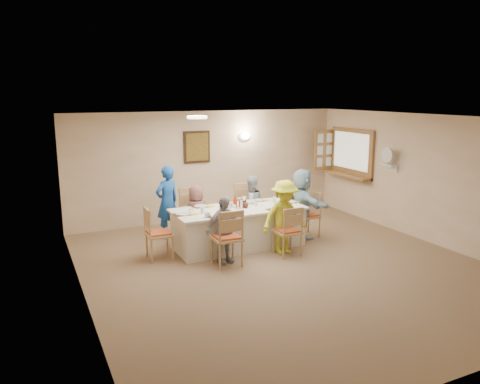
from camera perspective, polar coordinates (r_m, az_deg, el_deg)
name	(u,v)px	position (r m, az deg, el deg)	size (l,w,h in m)	color
ground	(286,267)	(8.08, 5.60, -9.06)	(7.00, 7.00, 0.00)	#89694B
room_walls	(288,179)	(7.67, 5.83, 1.56)	(7.00, 7.00, 7.00)	tan
wall_picture	(197,147)	(10.62, -5.27, 5.48)	(0.62, 0.05, 0.72)	black
wall_sconce	(245,136)	(11.04, 0.65, 6.83)	(0.26, 0.09, 0.18)	white
ceiling_light	(197,117)	(8.48, -5.25, 9.07)	(0.36, 0.36, 0.05)	white
serving_hatch	(352,153)	(11.44, 13.47, 4.67)	(0.06, 1.50, 1.15)	olive
hatch_sill	(347,175)	(11.45, 12.87, 2.04)	(0.30, 1.50, 0.05)	olive
shutter_door	(324,150)	(11.89, 10.20, 5.07)	(0.55, 0.04, 1.00)	olive
fan_shelf	(389,165)	(10.39, 17.73, 3.16)	(0.22, 0.36, 0.03)	white
desk_fan	(389,158)	(10.35, 17.66, 3.97)	(0.30, 0.30, 0.28)	#A5A5A8
dining_table	(239,227)	(8.94, -0.17, -4.35)	(2.50, 1.06, 0.76)	white
chair_back_left	(194,214)	(9.40, -5.57, -2.71)	(0.50, 0.50, 1.04)	tan
chair_back_right	(248,208)	(9.85, 1.01, -2.00)	(0.49, 0.49, 1.02)	tan
chair_front_left	(227,237)	(7.97, -1.65, -5.47)	(0.48, 0.48, 1.01)	tan
chair_front_right	(287,230)	(8.51, 5.80, -4.67)	(0.44, 0.44, 0.93)	tan
chair_left_end	(159,233)	(8.40, -9.83, -4.93)	(0.46, 0.46, 0.95)	tan
chair_right_end	(307,215)	(9.65, 8.20, -2.74)	(0.44, 0.44, 0.92)	tan
diner_back_left	(196,213)	(9.28, -5.33, -2.61)	(0.58, 0.40, 1.13)	brown
diner_back_right	(251,205)	(9.72, 1.33, -1.60)	(0.62, 0.49, 1.22)	#AAB1BC
diner_front_left	(224,230)	(8.05, -2.00, -4.63)	(0.74, 0.42, 1.19)	#9F9CA7
diner_front_right	(284,217)	(8.55, 5.42, -3.06)	(0.89, 0.52, 1.36)	yellow
diner_right_end	(302,203)	(9.52, 7.59, -1.39)	(0.44, 1.32, 1.42)	#9CC4D7
caregiver	(167,202)	(9.53, -8.86, -1.21)	(0.63, 0.53, 1.48)	blue
placemat_fl	(218,217)	(8.23, -2.72, -3.03)	(0.36, 0.27, 0.01)	#472B19
plate_fl	(218,216)	(8.23, -2.72, -2.96)	(0.22, 0.22, 0.01)	white
napkin_fl	(228,216)	(8.25, -1.43, -2.93)	(0.14, 0.14, 0.01)	yellow
placemat_fr	(277,210)	(8.75, 4.56, -2.15)	(0.37, 0.28, 0.01)	#472B19
plate_fr	(277,209)	(8.74, 4.56, -2.09)	(0.22, 0.22, 0.01)	white
napkin_fr	(287,209)	(8.79, 5.74, -2.05)	(0.14, 0.14, 0.01)	yellow
placemat_bl	(201,206)	(8.99, -4.78, -1.77)	(0.35, 0.26, 0.01)	#472B19
plate_bl	(201,206)	(8.99, -4.78, -1.70)	(0.25, 0.25, 0.02)	white
napkin_bl	(211,206)	(9.01, -3.60, -1.68)	(0.13, 0.13, 0.01)	yellow
placemat_br	(257,200)	(9.46, 2.04, -1.03)	(0.37, 0.27, 0.01)	#472B19
plate_br	(257,200)	(9.46, 2.04, -0.97)	(0.25, 0.25, 0.02)	white
napkin_br	(266,200)	(9.50, 3.14, -0.95)	(0.14, 0.14, 0.01)	yellow
placemat_le	(183,214)	(8.45, -6.96, -2.72)	(0.35, 0.26, 0.01)	#472B19
plate_le	(183,214)	(8.44, -6.96, -2.65)	(0.26, 0.26, 0.02)	white
napkin_le	(193,213)	(8.45, -5.69, -2.62)	(0.13, 0.13, 0.01)	yellow
placemat_re	(289,202)	(9.36, 6.05, -1.25)	(0.35, 0.26, 0.01)	#472B19
plate_re	(289,202)	(9.35, 6.05, -1.19)	(0.25, 0.25, 0.02)	white
napkin_re	(299,201)	(9.41, 7.15, -1.16)	(0.13, 0.13, 0.01)	yellow
teacup_a	(207,215)	(8.21, -4.02, -2.80)	(0.13, 0.13, 0.08)	white
teacup_b	(244,199)	(9.44, 0.52, -0.80)	(0.12, 0.12, 0.09)	white
bowl_a	(232,211)	(8.48, -0.95, -2.39)	(0.29, 0.29, 0.06)	white
bowl_b	(250,202)	(9.20, 1.25, -1.23)	(0.23, 0.23, 0.06)	white
condiment_ketchup	(235,202)	(8.78, -0.61, -1.25)	(0.11, 0.11, 0.25)	#B7240F
condiment_brown	(242,202)	(8.90, 0.20, -1.28)	(0.11, 0.11, 0.18)	#461B12
condiment_malt	(245,204)	(8.85, 0.65, -1.45)	(0.14, 0.14, 0.16)	#461B12
drinking_glass	(230,206)	(8.81, -1.20, -1.66)	(0.07, 0.07, 0.11)	silver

